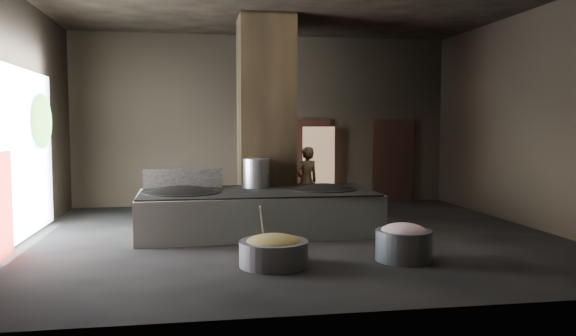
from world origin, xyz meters
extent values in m
cube|color=black|center=(0.00, 0.00, -0.05)|extent=(10.00, 9.00, 0.10)
cube|color=black|center=(0.00, 4.55, 2.25)|extent=(10.00, 0.10, 4.50)
cube|color=black|center=(0.00, -4.55, 2.25)|extent=(10.00, 0.10, 4.50)
cube|color=black|center=(-5.05, 0.00, 2.25)|extent=(0.10, 9.00, 4.50)
cube|color=black|center=(5.05, 0.00, 2.25)|extent=(0.10, 9.00, 4.50)
cube|color=black|center=(-0.30, 1.90, 2.25)|extent=(1.20, 1.20, 4.50)
cube|color=silver|center=(-0.66, 0.48, 0.40)|extent=(4.67, 2.34, 0.80)
cube|color=black|center=(-0.66, 0.48, 0.82)|extent=(4.50, 2.16, 0.03)
ellipsoid|color=black|center=(-2.11, 0.43, 0.75)|extent=(1.45, 1.45, 0.40)
cylinder|color=black|center=(-2.11, 0.43, 0.82)|extent=(1.48, 1.48, 0.05)
ellipsoid|color=black|center=(0.69, 0.53, 0.75)|extent=(1.35, 1.35, 0.38)
cylinder|color=black|center=(0.69, 0.53, 0.82)|extent=(1.38, 1.38, 0.05)
cylinder|color=#B2B5BA|center=(-0.61, 1.03, 1.13)|extent=(0.56, 0.56, 0.60)
cube|color=black|center=(-2.11, 1.23, 1.03)|extent=(1.60, 0.11, 0.40)
imported|color=brown|center=(0.71, 2.35, 0.81)|extent=(0.68, 0.55, 1.62)
cylinder|color=slate|center=(-0.71, -2.24, 0.19)|extent=(1.15, 1.15, 0.38)
ellipsoid|color=olive|center=(-0.71, -2.24, 0.35)|extent=(0.85, 0.85, 0.26)
cylinder|color=#B2B5BA|center=(-0.86, -2.09, 0.55)|extent=(0.16, 0.40, 0.74)
cylinder|color=slate|center=(1.35, -2.23, 0.24)|extent=(1.15, 1.15, 0.48)
ellipsoid|color=#D07D7E|center=(1.35, -2.23, 0.45)|extent=(0.73, 0.73, 0.28)
cube|color=black|center=(1.20, 4.45, 1.10)|extent=(1.18, 0.08, 2.38)
cube|color=#8C6647|center=(1.43, 4.28, 1.05)|extent=(0.88, 0.04, 2.07)
cube|color=black|center=(3.60, 4.45, 1.10)|extent=(1.18, 0.08, 2.38)
cube|color=#8C6647|center=(3.75, 4.45, 1.05)|extent=(0.83, 0.04, 1.97)
cube|color=white|center=(-4.95, 0.20, 1.60)|extent=(0.04, 4.20, 3.10)
cube|color=maroon|center=(-4.88, -1.10, 0.85)|extent=(0.05, 0.90, 1.70)
ellipsoid|color=#194714|center=(-4.85, 1.30, 2.20)|extent=(0.28, 1.10, 1.10)
camera|label=1|loc=(-1.87, -10.49, 2.11)|focal=35.00mm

